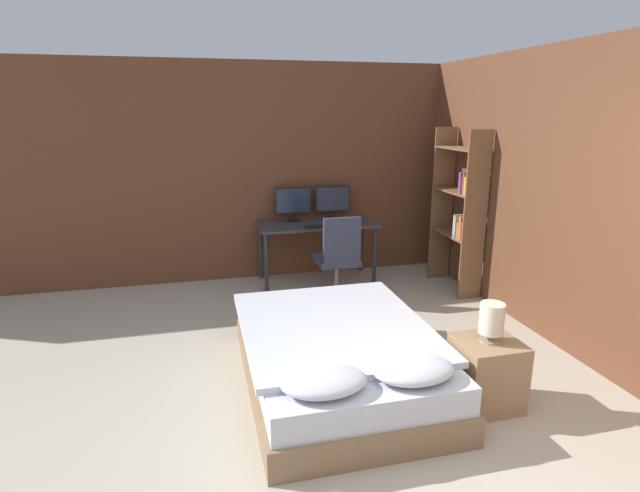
% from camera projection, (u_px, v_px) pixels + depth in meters
% --- Properties ---
extents(wall_back, '(12.00, 0.06, 2.70)m').
position_uv_depth(wall_back, '(298.00, 172.00, 6.39)').
color(wall_back, brown).
rests_on(wall_back, ground_plane).
extents(wall_side_right, '(0.06, 12.00, 2.70)m').
position_uv_depth(wall_side_right, '(584.00, 204.00, 4.24)').
color(wall_side_right, brown).
rests_on(wall_side_right, ground_plane).
extents(bed, '(1.45, 2.00, 0.56)m').
position_uv_depth(bed, '(338.00, 357.00, 3.92)').
color(bed, '#846647').
rests_on(bed, ground_plane).
extents(nightstand, '(0.44, 0.42, 0.52)m').
position_uv_depth(nightstand, '(486.00, 373.00, 3.66)').
color(nightstand, '#997551').
rests_on(nightstand, ground_plane).
extents(bedside_lamp, '(0.17, 0.17, 0.29)m').
position_uv_depth(bedside_lamp, '(492.00, 319.00, 3.54)').
color(bedside_lamp, gray).
rests_on(bedside_lamp, nightstand).
extents(desk, '(1.47, 0.61, 0.75)m').
position_uv_depth(desk, '(317.00, 231.00, 6.26)').
color(desk, '#38383D').
rests_on(desk, ground_plane).
extents(monitor_left, '(0.46, 0.16, 0.43)m').
position_uv_depth(monitor_left, '(293.00, 202.00, 6.30)').
color(monitor_left, black).
rests_on(monitor_left, desk).
extents(monitor_right, '(0.46, 0.16, 0.43)m').
position_uv_depth(monitor_right, '(332.00, 200.00, 6.42)').
color(monitor_right, black).
rests_on(monitor_right, desk).
extents(keyboard, '(0.40, 0.13, 0.02)m').
position_uv_depth(keyboard, '(321.00, 226.00, 6.04)').
color(keyboard, black).
rests_on(keyboard, desk).
extents(computer_mouse, '(0.07, 0.05, 0.04)m').
position_uv_depth(computer_mouse, '(344.00, 224.00, 6.10)').
color(computer_mouse, black).
rests_on(computer_mouse, desk).
extents(office_chair, '(0.52, 0.52, 0.99)m').
position_uv_depth(office_chair, '(338.00, 265.00, 5.72)').
color(office_chair, black).
rests_on(office_chair, ground_plane).
extents(bookshelf, '(0.29, 0.80, 1.92)m').
position_uv_depth(bookshelf, '(462.00, 206.00, 5.83)').
color(bookshelf, brown).
rests_on(bookshelf, ground_plane).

